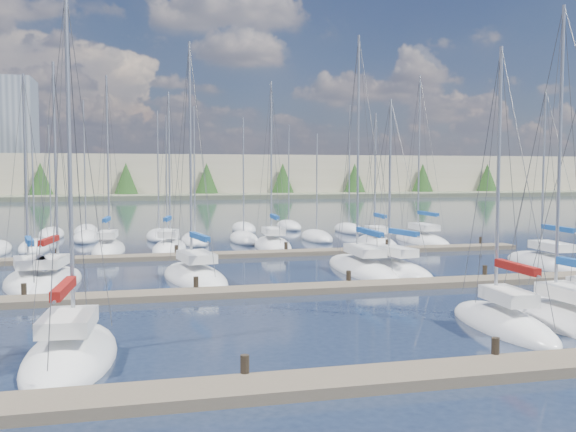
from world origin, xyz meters
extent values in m
plane|color=#202B41|center=(0.00, 60.00, 0.00)|extent=(400.00, 400.00, 0.00)
cube|color=#6B5E4C|center=(0.00, 2.00, 0.15)|extent=(44.00, 1.80, 0.35)
cylinder|color=#2D261C|center=(-4.00, 2.90, 0.30)|extent=(0.26, 0.26, 1.10)
cylinder|color=#2D261C|center=(4.00, 2.90, 0.30)|extent=(0.26, 0.26, 1.10)
cube|color=#6B5E4C|center=(0.00, 16.00, 0.15)|extent=(44.00, 1.80, 0.35)
cylinder|color=#2D261C|center=(-12.00, 16.90, 0.30)|extent=(0.26, 0.26, 1.10)
cylinder|color=#2D261C|center=(-4.00, 16.90, 0.30)|extent=(0.26, 0.26, 1.10)
cylinder|color=#2D261C|center=(4.00, 16.90, 0.30)|extent=(0.26, 0.26, 1.10)
cylinder|color=#2D261C|center=(12.00, 16.90, 0.30)|extent=(0.26, 0.26, 1.10)
cube|color=#6B5E4C|center=(0.00, 30.00, 0.15)|extent=(44.00, 1.80, 0.35)
cylinder|color=#2D261C|center=(-12.00, 30.90, 0.30)|extent=(0.26, 0.26, 1.10)
cylinder|color=#2D261C|center=(-4.00, 30.90, 0.30)|extent=(0.26, 0.26, 1.10)
cylinder|color=#2D261C|center=(4.00, 30.90, 0.30)|extent=(0.26, 0.26, 1.10)
cylinder|color=#2D261C|center=(12.00, 30.90, 0.30)|extent=(0.26, 0.26, 1.10)
cylinder|color=#2D261C|center=(20.00, 30.90, 0.30)|extent=(0.26, 0.26, 1.10)
ellipsoid|color=white|center=(9.59, 6.82, 0.05)|extent=(3.28, 8.55, 1.60)
cube|color=silver|center=(9.62, 6.40, 1.35)|extent=(1.68, 3.03, 0.50)
cylinder|color=#9EA0A5|center=(9.54, 7.49, 6.84)|extent=(0.14, 0.14, 11.48)
ellipsoid|color=white|center=(3.88, 34.96, 0.05)|extent=(3.34, 8.44, 1.60)
cube|color=maroon|center=(3.88, 34.96, 0.05)|extent=(1.71, 4.06, 0.12)
cube|color=silver|center=(3.86, 34.55, 1.35)|extent=(1.72, 2.99, 0.50)
cylinder|color=#9EA0A5|center=(3.93, 35.62, 7.17)|extent=(0.14, 0.14, 12.13)
cylinder|color=#9EA0A5|center=(3.81, 33.89, 2.40)|extent=(0.35, 3.47, 0.10)
cube|color=navy|center=(3.81, 33.89, 2.52)|extent=(0.53, 3.21, 0.30)
ellipsoid|color=white|center=(-4.26, 34.75, 0.05)|extent=(3.69, 7.08, 1.60)
cube|color=silver|center=(-4.32, 34.42, 1.35)|extent=(1.77, 2.57, 0.50)
cylinder|color=#9EA0A5|center=(-4.16, 35.28, 6.61)|extent=(0.14, 0.14, 11.01)
cylinder|color=#9EA0A5|center=(-4.43, 33.89, 2.40)|extent=(0.64, 2.80, 0.10)
cube|color=navy|center=(-4.43, 33.89, 2.52)|extent=(0.79, 2.61, 0.30)
ellipsoid|color=white|center=(6.48, 21.63, 0.05)|extent=(2.84, 10.10, 1.60)
cube|color=silver|center=(6.48, 21.13, 1.35)|extent=(1.54, 3.54, 0.50)
cylinder|color=#9EA0A5|center=(6.49, 22.44, 7.70)|extent=(0.14, 0.14, 13.19)
cylinder|color=#9EA0A5|center=(6.47, 20.32, 2.40)|extent=(0.14, 4.23, 0.10)
cube|color=navy|center=(6.47, 20.32, 2.52)|extent=(0.34, 3.90, 0.30)
ellipsoid|color=white|center=(18.75, 20.77, 0.05)|extent=(3.22, 8.80, 1.60)
cube|color=silver|center=(18.72, 20.33, 1.35)|extent=(1.66, 3.11, 0.50)
cylinder|color=#9EA0A5|center=(18.80, 21.46, 6.21)|extent=(0.14, 0.14, 10.23)
cylinder|color=#9EA0A5|center=(18.68, 19.64, 2.40)|extent=(0.33, 3.63, 0.10)
cube|color=navy|center=(18.68, 19.64, 2.52)|extent=(0.51, 3.35, 0.30)
ellipsoid|color=white|center=(12.41, 34.12, 0.05)|extent=(3.65, 8.16, 1.60)
cube|color=silver|center=(12.37, 33.72, 1.35)|extent=(1.83, 2.92, 0.50)
cylinder|color=#9EA0A5|center=(12.48, 34.74, 5.96)|extent=(0.14, 0.14, 9.72)
cylinder|color=#9EA0A5|center=(12.30, 33.10, 2.40)|extent=(0.47, 3.31, 0.10)
cube|color=navy|center=(12.30, 33.10, 2.52)|extent=(0.64, 3.07, 0.30)
ellipsoid|color=white|center=(-12.32, 20.82, 0.05)|extent=(3.99, 7.33, 1.60)
cube|color=black|center=(-12.32, 20.82, 0.05)|extent=(2.02, 3.54, 0.12)
cube|color=silver|center=(-12.25, 20.48, 1.35)|extent=(1.92, 2.67, 0.50)
cylinder|color=#9EA0A5|center=(-12.43, 21.37, 6.13)|extent=(0.14, 0.14, 10.05)
cylinder|color=#9EA0A5|center=(-12.14, 19.94, 2.40)|extent=(0.69, 2.87, 0.10)
cube|color=navy|center=(-12.14, 19.94, 2.52)|extent=(0.83, 2.69, 0.30)
ellipsoid|color=white|center=(8.12, 20.49, 0.05)|extent=(3.60, 7.45, 1.60)
cube|color=black|center=(8.12, 20.49, 0.05)|extent=(1.82, 3.59, 0.12)
cube|color=silver|center=(8.19, 20.14, 1.35)|extent=(1.72, 2.69, 0.50)
cylinder|color=#9EA0A5|center=(8.02, 21.05, 5.73)|extent=(0.14, 0.14, 9.26)
cylinder|color=#9EA0A5|center=(8.29, 19.58, 2.40)|extent=(0.65, 2.97, 0.10)
cube|color=navy|center=(8.29, 19.58, 2.52)|extent=(0.80, 2.77, 0.30)
ellipsoid|color=white|center=(-8.76, 35.20, 0.05)|extent=(2.96, 7.91, 1.60)
cube|color=black|center=(-8.76, 35.20, 0.05)|extent=(1.51, 3.80, 0.12)
cube|color=silver|center=(-8.79, 34.82, 1.35)|extent=(1.50, 2.80, 0.50)
cylinder|color=#9EA0A5|center=(-8.71, 35.82, 7.19)|extent=(0.14, 0.14, 12.18)
cylinder|color=#9EA0A5|center=(-8.84, 34.20, 2.40)|extent=(0.36, 3.25, 0.10)
cube|color=navy|center=(-8.84, 34.20, 2.52)|extent=(0.54, 3.01, 0.30)
ellipsoid|color=white|center=(6.80, 6.92, 0.05)|extent=(2.40, 6.97, 1.60)
cube|color=maroon|center=(6.80, 6.92, 0.05)|extent=(1.24, 3.35, 0.12)
cube|color=silver|center=(6.79, 6.58, 1.35)|extent=(1.27, 2.46, 0.50)
cylinder|color=#9EA0A5|center=(6.82, 7.47, 5.98)|extent=(0.14, 0.14, 9.76)
cylinder|color=#9EA0A5|center=(6.77, 6.02, 2.40)|extent=(0.20, 2.90, 0.10)
cube|color=maroon|center=(6.77, 6.02, 2.52)|extent=(0.39, 2.68, 0.30)
ellipsoid|color=white|center=(17.16, 35.69, 0.05)|extent=(2.83, 9.33, 1.60)
cube|color=black|center=(17.16, 35.69, 0.05)|extent=(1.47, 4.48, 0.12)
cube|color=silver|center=(17.16, 35.23, 1.35)|extent=(1.53, 3.27, 0.50)
cylinder|color=#9EA0A5|center=(17.17, 36.43, 7.68)|extent=(0.14, 0.14, 13.17)
cylinder|color=#9EA0A5|center=(17.15, 34.48, 2.40)|extent=(0.15, 3.90, 0.10)
cube|color=navy|center=(17.15, 34.48, 2.52)|extent=(0.35, 3.59, 0.30)
ellipsoid|color=white|center=(-3.66, 21.03, 0.05)|extent=(4.24, 8.74, 1.60)
cube|color=maroon|center=(-3.66, 21.03, 0.05)|extent=(2.15, 4.21, 0.12)
cube|color=silver|center=(-3.60, 20.62, 1.35)|extent=(2.06, 3.15, 0.50)
cylinder|color=#9EA0A5|center=(-3.77, 21.69, 7.18)|extent=(0.14, 0.14, 12.17)
cylinder|color=#9EA0A5|center=(-3.49, 19.95, 2.40)|extent=(0.67, 3.49, 0.10)
cube|color=navy|center=(-3.49, 19.95, 2.52)|extent=(0.82, 3.24, 0.30)
ellipsoid|color=white|center=(-11.05, 20.93, 0.05)|extent=(3.28, 7.83, 1.60)
cube|color=silver|center=(-11.11, 20.55, 1.35)|extent=(1.57, 2.81, 0.50)
cylinder|color=#9EA0A5|center=(-10.96, 21.53, 6.48)|extent=(0.14, 0.14, 10.76)
cylinder|color=#9EA0A5|center=(-11.20, 19.95, 2.40)|extent=(0.58, 3.17, 0.10)
cube|color=maroon|center=(-11.20, 19.95, 2.52)|extent=(0.74, 2.95, 0.30)
ellipsoid|color=white|center=(-9.03, 6.52, 0.05)|extent=(3.37, 7.67, 1.60)
cube|color=silver|center=(-9.06, 6.14, 1.35)|extent=(1.73, 2.73, 0.50)
cylinder|color=#9EA0A5|center=(-8.98, 7.11, 6.48)|extent=(0.14, 0.14, 10.76)
cylinder|color=#9EA0A5|center=(-9.11, 5.55, 2.40)|extent=(0.34, 3.14, 0.10)
cube|color=maroon|center=(-9.11, 5.55, 2.52)|extent=(0.52, 2.90, 0.30)
cylinder|color=#9EA0A5|center=(-3.94, 43.45, 5.97)|extent=(0.12, 0.12, 10.14)
ellipsoid|color=white|center=(-3.94, 43.45, 0.25)|extent=(2.20, 6.40, 1.40)
cylinder|color=#9EA0A5|center=(-4.68, 43.24, 6.14)|extent=(0.12, 0.12, 10.49)
ellipsoid|color=white|center=(-4.68, 43.24, 0.25)|extent=(2.20, 6.40, 1.40)
cylinder|color=#9EA0A5|center=(9.07, 50.53, 5.93)|extent=(0.12, 0.12, 10.06)
ellipsoid|color=white|center=(9.07, 50.53, 0.25)|extent=(2.20, 6.40, 1.40)
cylinder|color=#9EA0A5|center=(-14.23, 47.33, 5.60)|extent=(0.12, 0.12, 9.39)
ellipsoid|color=white|center=(-14.23, 47.33, 0.25)|extent=(2.20, 6.40, 1.40)
cylinder|color=#9EA0A5|center=(-14.23, 36.83, 5.55)|extent=(0.12, 0.12, 9.30)
ellipsoid|color=white|center=(-14.23, 36.83, 0.25)|extent=(2.20, 6.40, 1.40)
cylinder|color=#9EA0A5|center=(13.97, 45.41, 6.74)|extent=(0.12, 0.12, 11.68)
ellipsoid|color=white|center=(13.97, 45.41, 0.25)|extent=(2.20, 6.40, 1.40)
cylinder|color=#9EA0A5|center=(2.31, 39.32, 5.78)|extent=(0.12, 0.12, 9.76)
ellipsoid|color=white|center=(2.31, 39.32, 0.25)|extent=(2.20, 6.40, 1.40)
cylinder|color=#9EA0A5|center=(-11.34, 49.91, 6.87)|extent=(0.12, 0.12, 11.95)
ellipsoid|color=white|center=(-11.34, 49.91, 0.25)|extent=(2.20, 6.40, 1.40)
cylinder|color=#9EA0A5|center=(8.76, 39.06, 5.13)|extent=(0.12, 0.12, 8.46)
ellipsoid|color=white|center=(8.76, 39.06, 0.25)|extent=(2.20, 6.40, 1.40)
cylinder|color=#9EA0A5|center=(-10.91, 43.47, 4.96)|extent=(0.12, 0.12, 8.12)
ellipsoid|color=white|center=(-10.91, 43.47, 0.25)|extent=(2.20, 6.40, 1.40)
cylinder|color=#9EA0A5|center=(4.00, 49.08, 5.90)|extent=(0.12, 0.12, 10.00)
ellipsoid|color=white|center=(4.00, 49.08, 0.25)|extent=(2.20, 6.40, 1.40)
cylinder|color=#9EA0A5|center=(-1.89, 38.97, 6.17)|extent=(0.12, 0.12, 10.54)
ellipsoid|color=white|center=(-1.89, 38.97, 0.25)|extent=(2.20, 6.40, 1.40)
cube|color=#666B51|center=(0.00, 150.00, 0.50)|extent=(400.00, 60.00, 1.00)
cube|color=beige|center=(10.00, 140.00, 5.00)|extent=(200.00, 12.00, 10.00)
cone|color=#284C1E|center=(-26.00, 133.00, 4.00)|extent=(6.00, 6.00, 8.00)
cone|color=#284C1E|center=(-8.00, 133.00, 4.00)|extent=(6.00, 6.00, 8.00)
cone|color=#284C1E|center=(10.00, 133.00, 4.00)|extent=(6.00, 6.00, 8.00)
cone|color=#284C1E|center=(28.00, 133.00, 4.00)|extent=(6.00, 6.00, 8.00)
cone|color=#284C1E|center=(46.00, 133.00, 4.00)|extent=(6.00, 6.00, 8.00)
cone|color=#284C1E|center=(64.00, 133.00, 4.00)|extent=(6.00, 6.00, 8.00)
cone|color=#284C1E|center=(82.00, 133.00, 4.00)|extent=(6.00, 6.00, 8.00)
camera|label=1|loc=(-7.08, -14.80, 6.07)|focal=40.00mm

